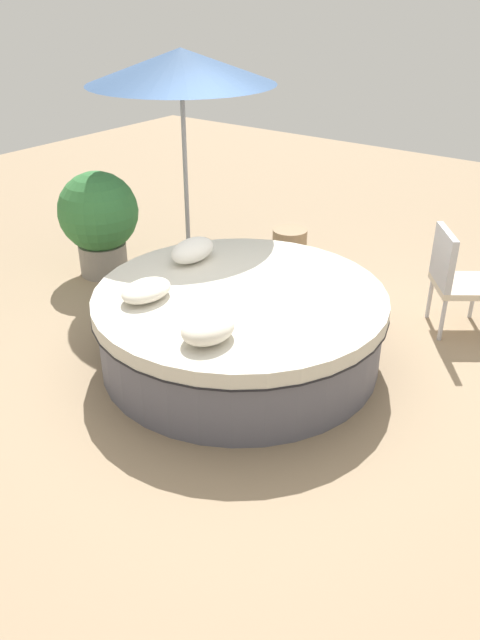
# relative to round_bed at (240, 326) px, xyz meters

# --- Properties ---
(ground_plane) EXTENTS (16.00, 16.00, 0.00)m
(ground_plane) POSITION_rel_round_bed_xyz_m (0.00, 0.00, -0.33)
(ground_plane) COLOR #9E8466
(round_bed) EXTENTS (2.46, 2.46, 0.65)m
(round_bed) POSITION_rel_round_bed_xyz_m (0.00, 0.00, 0.00)
(round_bed) COLOR #595966
(round_bed) RESTS_ON ground_plane
(throw_pillow_0) EXTENTS (0.49, 0.29, 0.21)m
(throw_pillow_0) POSITION_rel_round_bed_xyz_m (0.27, 0.74, 0.42)
(throw_pillow_0) COLOR white
(throw_pillow_0) RESTS_ON round_bed
(throw_pillow_1) EXTENTS (0.46, 0.32, 0.15)m
(throw_pillow_1) POSITION_rel_round_bed_xyz_m (-0.54, 0.54, 0.39)
(throw_pillow_1) COLOR silver
(throw_pillow_1) RESTS_ON round_bed
(throw_pillow_2) EXTENTS (0.44, 0.34, 0.18)m
(throw_pillow_2) POSITION_rel_round_bed_xyz_m (-0.75, -0.28, 0.41)
(throw_pillow_2) COLOR silver
(throw_pillow_2) RESTS_ON round_bed
(patio_chair) EXTENTS (0.71, 0.71, 0.98)m
(patio_chair) POSITION_rel_round_bed_xyz_m (1.62, -1.24, 0.22)
(patio_chair) COLOR #B7B7BC
(patio_chair) RESTS_ON ground_plane
(patio_umbrella) EXTENTS (1.96, 1.96, 2.34)m
(patio_umbrella) POSITION_rel_round_bed_xyz_m (1.32, 1.72, 1.81)
(patio_umbrella) COLOR #262628
(patio_umbrella) RESTS_ON ground_plane
(planter) EXTENTS (0.87, 0.87, 1.16)m
(planter) POSITION_rel_round_bed_xyz_m (0.56, 2.33, 0.32)
(planter) COLOR gray
(planter) RESTS_ON ground_plane
(side_table) EXTENTS (0.40, 0.40, 0.42)m
(side_table) POSITION_rel_round_bed_xyz_m (2.04, 0.80, -0.13)
(side_table) COLOR #997A56
(side_table) RESTS_ON ground_plane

